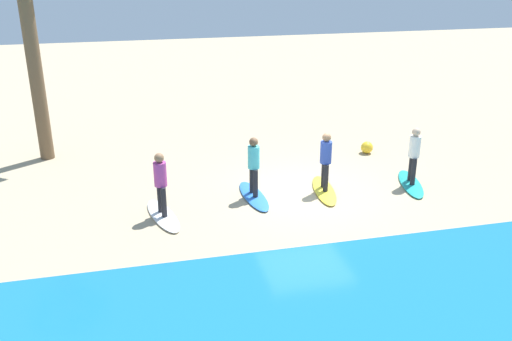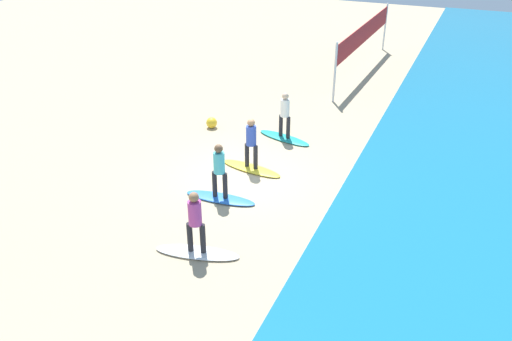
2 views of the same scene
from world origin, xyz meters
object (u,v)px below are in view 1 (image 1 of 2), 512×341
object	(u,v)px
surfboard_yellow	(324,190)
surfer_yellow	(326,157)
surfboard_teal	(411,184)
surfer_white	(161,179)
surfboard_blue	(254,196)
surfer_teal	(414,151)
surfboard_white	(163,215)
beach_ball	(367,147)
surfer_blue	(254,162)

from	to	relation	value
surfboard_yellow	surfer_yellow	bearing A→B (deg)	-18.71
surfboard_teal	surfer_white	bearing A→B (deg)	-71.02
surfboard_blue	surfer_white	xyz separation A→B (m)	(2.53, 0.65, 0.99)
surfboard_teal	surfer_teal	distance (m)	0.99
surfer_yellow	surfboard_white	xyz separation A→B (m)	(4.55, 0.57, -0.99)
beach_ball	surfer_blue	bearing A→B (deg)	30.21
surfboard_yellow	beach_ball	distance (m)	3.67
surfer_yellow	surfer_white	distance (m)	4.58
surfboard_teal	surfboard_yellow	world-z (taller)	same
surfboard_yellow	surfboard_blue	xyz separation A→B (m)	(2.02, -0.08, 0.00)
surfer_teal	beach_ball	bearing A→B (deg)	-87.55
surfboard_teal	surfboard_blue	xyz separation A→B (m)	(4.62, -0.21, 0.00)
surfboard_yellow	surfer_white	xyz separation A→B (m)	(4.55, 0.57, 0.99)
surfboard_white	surfer_yellow	bearing A→B (deg)	84.59
surfer_yellow	beach_ball	distance (m)	3.76
surfboard_teal	beach_ball	size ratio (longest dim) A/B	5.21
surfboard_teal	surfboard_blue	size ratio (longest dim) A/B	1.00
surfboard_blue	beach_ball	bearing A→B (deg)	116.51
surfboard_teal	surfer_teal	xyz separation A→B (m)	(0.00, 0.00, 0.99)
surfboard_teal	surfer_white	xyz separation A→B (m)	(7.15, 0.43, 0.99)
surfboard_yellow	surfer_blue	distance (m)	2.25
surfboard_yellow	surfer_yellow	size ratio (longest dim) A/B	1.28
surfboard_yellow	beach_ball	size ratio (longest dim) A/B	5.21
surfboard_teal	surfboard_yellow	size ratio (longest dim) A/B	1.00
surfboard_teal	beach_ball	bearing A→B (deg)	-162.05
surfer_teal	beach_ball	size ratio (longest dim) A/B	4.07
surfboard_blue	surfer_white	size ratio (longest dim) A/B	1.28
surfer_yellow	surfer_white	bearing A→B (deg)	7.10
surfboard_blue	surfer_teal	bearing A→B (deg)	83.68
surfer_yellow	surfboard_teal	bearing A→B (deg)	177.08
beach_ball	surfer_yellow	bearing A→B (deg)	47.41
surfer_blue	surfboard_teal	bearing A→B (deg)	177.39
surfer_yellow	surfboard_blue	distance (m)	2.25
surfboard_blue	surfer_white	distance (m)	2.79
surfer_yellow	surfer_teal	bearing A→B (deg)	177.08
surfboard_yellow	surfboard_white	xyz separation A→B (m)	(4.55, 0.57, 0.00)
surfer_blue	beach_ball	distance (m)	5.27
surfer_teal	surfer_white	world-z (taller)	same
surfer_blue	surfer_white	xyz separation A→B (m)	(2.53, 0.65, 0.00)
surfboard_teal	surfboard_yellow	distance (m)	2.61
surfer_teal	surfer_blue	distance (m)	4.63
surfboard_white	surfer_white	bearing A→B (deg)	-0.00
surfboard_yellow	surfer_yellow	xyz separation A→B (m)	(0.00, 0.00, 0.99)
surfboard_teal	surfer_blue	size ratio (longest dim) A/B	1.28
surfboard_yellow	surfer_yellow	world-z (taller)	surfer_yellow
surfer_teal	surfer_white	distance (m)	7.16
surfboard_blue	surfer_blue	xyz separation A→B (m)	(0.00, 0.00, 0.99)
surfboard_blue	surfboard_white	bearing A→B (deg)	-79.39
surfer_white	surfboard_teal	bearing A→B (deg)	-176.53
surfer_yellow	surfboard_white	distance (m)	4.69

